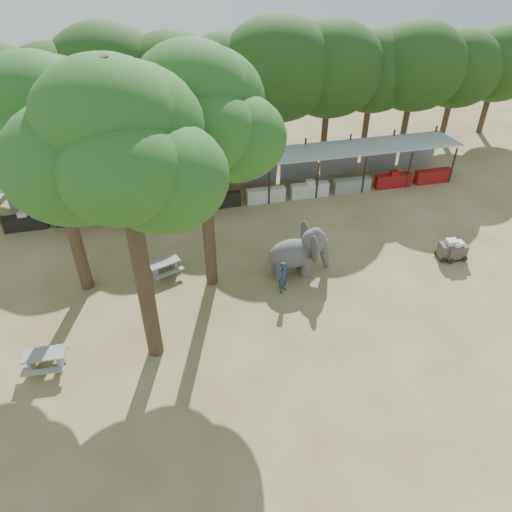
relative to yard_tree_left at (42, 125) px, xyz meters
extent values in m
plane|color=brown|center=(9.13, -7.19, -8.20)|extent=(100.00, 100.00, 0.00)
cube|color=#9C9EA5|center=(9.13, 6.81, -5.70)|extent=(28.00, 2.99, 0.39)
cylinder|color=#2D2319|center=(-3.47, 5.46, -7.00)|extent=(0.12, 0.12, 2.40)
cylinder|color=#2D2319|center=(-3.47, 8.16, -6.80)|extent=(0.12, 0.12, 2.80)
cube|color=black|center=(-3.47, 5.71, -7.75)|extent=(2.38, 0.50, 0.90)
cube|color=gray|center=(-3.47, 8.11, -7.20)|extent=(2.52, 0.12, 2.00)
cylinder|color=#2D2319|center=(-0.67, 5.46, -7.00)|extent=(0.12, 0.12, 2.40)
cylinder|color=#2D2319|center=(-0.67, 8.16, -6.80)|extent=(0.12, 0.12, 2.80)
cube|color=black|center=(-0.67, 5.71, -7.75)|extent=(2.38, 0.50, 0.90)
cube|color=gray|center=(-0.67, 8.11, -7.20)|extent=(2.52, 0.12, 2.00)
cylinder|color=#2D2319|center=(2.13, 5.46, -7.00)|extent=(0.12, 0.12, 2.40)
cylinder|color=#2D2319|center=(2.13, 8.16, -6.80)|extent=(0.12, 0.12, 2.80)
cube|color=maroon|center=(2.13, 5.71, -7.75)|extent=(2.38, 0.50, 0.90)
cube|color=gray|center=(2.13, 8.11, -7.20)|extent=(2.52, 0.12, 2.00)
cylinder|color=#2D2319|center=(4.93, 5.46, -7.00)|extent=(0.12, 0.12, 2.40)
cylinder|color=#2D2319|center=(4.93, 8.16, -6.80)|extent=(0.12, 0.12, 2.80)
cube|color=silver|center=(4.93, 5.71, -7.75)|extent=(2.38, 0.50, 0.90)
cube|color=gray|center=(4.93, 8.11, -7.20)|extent=(2.52, 0.12, 2.00)
cylinder|color=#2D2319|center=(7.73, 5.46, -7.00)|extent=(0.12, 0.12, 2.40)
cylinder|color=#2D2319|center=(7.73, 8.16, -6.80)|extent=(0.12, 0.12, 2.80)
cube|color=black|center=(7.73, 5.71, -7.75)|extent=(2.38, 0.50, 0.90)
cube|color=gray|center=(7.73, 8.11, -7.20)|extent=(2.52, 0.12, 2.00)
cylinder|color=#2D2319|center=(10.53, 5.46, -7.00)|extent=(0.12, 0.12, 2.40)
cylinder|color=#2D2319|center=(10.53, 8.16, -6.80)|extent=(0.12, 0.12, 2.80)
cube|color=silver|center=(10.53, 5.71, -7.75)|extent=(2.38, 0.50, 0.90)
cube|color=gray|center=(10.53, 8.11, -7.20)|extent=(2.52, 0.12, 2.00)
cylinder|color=#2D2319|center=(13.33, 5.46, -7.00)|extent=(0.12, 0.12, 2.40)
cylinder|color=#2D2319|center=(13.33, 8.16, -6.80)|extent=(0.12, 0.12, 2.80)
cube|color=silver|center=(13.33, 5.71, -7.75)|extent=(2.38, 0.50, 0.90)
cube|color=gray|center=(13.33, 8.11, -7.20)|extent=(2.52, 0.12, 2.00)
cylinder|color=#2D2319|center=(16.13, 5.46, -7.00)|extent=(0.12, 0.12, 2.40)
cylinder|color=#2D2319|center=(16.13, 8.16, -6.80)|extent=(0.12, 0.12, 2.80)
cube|color=gray|center=(16.13, 5.71, -7.75)|extent=(2.38, 0.50, 0.90)
cube|color=gray|center=(16.13, 8.11, -7.20)|extent=(2.52, 0.12, 2.00)
cylinder|color=#2D2319|center=(18.93, 5.46, -7.00)|extent=(0.12, 0.12, 2.40)
cylinder|color=#2D2319|center=(18.93, 8.16, -6.80)|extent=(0.12, 0.12, 2.80)
cube|color=maroon|center=(18.93, 5.71, -7.75)|extent=(2.38, 0.50, 0.90)
cube|color=gray|center=(18.93, 8.11, -7.20)|extent=(2.52, 0.12, 2.00)
cylinder|color=#2D2319|center=(21.73, 5.46, -7.00)|extent=(0.12, 0.12, 2.40)
cylinder|color=#2D2319|center=(21.73, 8.16, -6.80)|extent=(0.12, 0.12, 2.80)
cube|color=maroon|center=(21.73, 5.71, -7.75)|extent=(2.38, 0.50, 0.90)
cube|color=gray|center=(21.73, 8.11, -7.20)|extent=(2.52, 0.12, 2.00)
cylinder|color=#332316|center=(0.13, -0.19, -3.60)|extent=(0.60, 0.60, 9.20)
cone|color=#332316|center=(0.13, -0.19, 1.00)|extent=(0.57, 0.57, 2.88)
ellipsoid|color=#154D11|center=(-1.27, 0.11, -0.38)|extent=(4.80, 4.80, 3.94)
ellipsoid|color=#154D11|center=(1.33, -0.79, -0.78)|extent=(4.20, 4.20, 3.44)
ellipsoid|color=#154D11|center=(0.33, 0.91, 0.22)|extent=(5.20, 5.20, 4.26)
ellipsoid|color=#154D11|center=(0.13, -1.49, -0.08)|extent=(3.80, 3.80, 3.12)
ellipsoid|color=#154D11|center=(-0.17, 0.01, 1.02)|extent=(4.40, 4.40, 3.61)
cylinder|color=#332316|center=(3.13, -5.19, -3.00)|extent=(0.64, 0.64, 10.40)
cone|color=#332316|center=(3.13, -5.19, 2.20)|extent=(0.61, 0.61, 3.25)
ellipsoid|color=#154D11|center=(1.73, -4.89, 0.64)|extent=(4.80, 4.80, 3.94)
ellipsoid|color=#154D11|center=(4.33, -5.79, 0.24)|extent=(4.20, 4.20, 3.44)
ellipsoid|color=#154D11|center=(3.33, -4.09, 1.24)|extent=(5.20, 5.20, 4.26)
ellipsoid|color=#154D11|center=(3.13, -6.49, 0.94)|extent=(3.80, 3.80, 3.12)
ellipsoid|color=#154D11|center=(2.83, -4.99, 2.04)|extent=(4.40, 4.40, 3.61)
cylinder|color=#332316|center=(6.13, -1.19, -3.40)|extent=(0.56, 0.56, 9.60)
cone|color=#332316|center=(6.13, -1.19, 1.40)|extent=(0.53, 0.53, 3.00)
ellipsoid|color=#154D11|center=(4.73, -0.89, -0.04)|extent=(4.80, 4.80, 3.94)
ellipsoid|color=#154D11|center=(7.33, -1.79, -0.44)|extent=(4.20, 4.20, 3.44)
ellipsoid|color=#154D11|center=(6.33, -0.09, 0.56)|extent=(5.20, 5.20, 4.26)
ellipsoid|color=#154D11|center=(6.13, -2.49, 0.26)|extent=(3.80, 3.80, 3.12)
ellipsoid|color=#154D11|center=(5.83, -0.99, 1.36)|extent=(4.40, 4.40, 3.61)
cylinder|color=#332316|center=(-4.20, 11.81, -6.33)|extent=(0.44, 0.44, 3.74)
ellipsoid|color=#12330B|center=(-4.20, 11.81, -2.68)|extent=(6.46, 5.95, 5.61)
cylinder|color=#332316|center=(-0.87, 11.81, -6.33)|extent=(0.44, 0.44, 3.74)
ellipsoid|color=#12330B|center=(-0.87, 11.81, -2.68)|extent=(6.46, 5.95, 5.61)
cylinder|color=#332316|center=(2.47, 11.81, -6.33)|extent=(0.44, 0.44, 3.74)
ellipsoid|color=#12330B|center=(2.47, 11.81, -2.68)|extent=(6.46, 5.95, 5.61)
cylinder|color=#332316|center=(5.80, 11.81, -6.33)|extent=(0.44, 0.44, 3.74)
ellipsoid|color=#12330B|center=(5.80, 11.81, -2.68)|extent=(6.46, 5.95, 5.61)
cylinder|color=#332316|center=(9.13, 11.81, -6.33)|extent=(0.44, 0.44, 3.74)
ellipsoid|color=#12330B|center=(9.13, 11.81, -2.68)|extent=(6.46, 5.95, 5.61)
cylinder|color=#332316|center=(12.47, 11.81, -6.33)|extent=(0.44, 0.44, 3.74)
ellipsoid|color=#12330B|center=(12.47, 11.81, -2.68)|extent=(6.46, 5.95, 5.61)
cylinder|color=#332316|center=(15.80, 11.81, -6.33)|extent=(0.44, 0.44, 3.74)
ellipsoid|color=#12330B|center=(15.80, 11.81, -2.68)|extent=(6.46, 5.95, 5.61)
cylinder|color=#332316|center=(19.13, 11.81, -6.33)|extent=(0.44, 0.44, 3.74)
ellipsoid|color=#12330B|center=(19.13, 11.81, -2.68)|extent=(6.46, 5.95, 5.61)
cylinder|color=#332316|center=(22.47, 11.81, -6.33)|extent=(0.44, 0.44, 3.74)
ellipsoid|color=#12330B|center=(22.47, 11.81, -2.68)|extent=(6.46, 5.95, 5.61)
cylinder|color=#332316|center=(25.80, 11.81, -6.33)|extent=(0.44, 0.44, 3.74)
ellipsoid|color=#12330B|center=(25.80, 11.81, -2.68)|extent=(6.46, 5.95, 5.61)
cylinder|color=#332316|center=(29.13, 11.81, -6.33)|extent=(0.44, 0.44, 3.74)
ellipsoid|color=#12330B|center=(29.13, 11.81, -2.68)|extent=(6.46, 5.95, 5.61)
ellipsoid|color=#474545|center=(10.12, -1.38, -6.99)|extent=(2.38, 1.46, 1.50)
cylinder|color=#474545|center=(9.50, -1.77, -7.57)|extent=(0.56, 0.56, 1.26)
cylinder|color=#474545|center=(9.46, -1.05, -7.57)|extent=(0.56, 0.56, 1.26)
cylinder|color=#474545|center=(10.77, -1.71, -7.57)|extent=(0.56, 0.56, 1.26)
cylinder|color=#474545|center=(10.74, -1.00, -7.57)|extent=(0.56, 0.56, 1.26)
ellipsoid|color=#474545|center=(11.22, -1.33, -6.45)|extent=(1.33, 1.09, 1.39)
ellipsoid|color=#474545|center=(11.03, -2.02, -6.42)|extent=(0.27, 1.15, 1.43)
ellipsoid|color=#474545|center=(10.97, -0.66, -6.42)|extent=(0.27, 1.15, 1.43)
cone|color=#474545|center=(11.90, -1.30, -7.41)|extent=(0.60, 0.60, 1.57)
imported|color=#26384C|center=(9.37, -2.64, -7.34)|extent=(0.72, 0.74, 1.72)
cube|color=gray|center=(-1.23, -5.12, -7.40)|extent=(1.71, 0.86, 0.07)
cube|color=gray|center=(-1.78, -5.09, -7.81)|extent=(0.15, 0.67, 0.78)
cube|color=gray|center=(-0.67, -5.15, -7.81)|extent=(0.15, 0.67, 0.78)
cube|color=gray|center=(-1.26, -5.73, -7.73)|extent=(1.69, 0.36, 0.06)
cube|color=gray|center=(-1.19, -4.50, -7.73)|extent=(1.69, 0.36, 0.06)
cube|color=gray|center=(3.91, -0.05, -7.46)|extent=(1.70, 1.22, 0.06)
cube|color=gray|center=(3.43, -0.23, -7.84)|extent=(0.31, 0.61, 0.72)
cube|color=gray|center=(4.39, 0.13, -7.84)|extent=(0.31, 0.61, 0.72)
cube|color=gray|center=(4.11, -0.58, -7.77)|extent=(1.53, 0.78, 0.05)
cube|color=gray|center=(3.71, 0.48, -7.77)|extent=(1.53, 0.78, 0.05)
cube|color=#3E372C|center=(18.51, -1.98, -7.66)|extent=(1.12, 0.71, 0.76)
cylinder|color=black|center=(18.06, -2.31, -8.04)|extent=(0.33, 0.08, 0.32)
cylinder|color=black|center=(18.92, -2.36, -8.04)|extent=(0.33, 0.08, 0.32)
cylinder|color=black|center=(18.10, -1.60, -8.04)|extent=(0.33, 0.08, 0.32)
cylinder|color=black|center=(18.96, -1.65, -8.04)|extent=(0.33, 0.08, 0.32)
cube|color=silver|center=(18.51, -1.98, -7.17)|extent=(0.57, 0.46, 0.27)
cube|color=#3E372C|center=(18.81, -2.13, -7.69)|extent=(1.04, 0.65, 0.71)
cylinder|color=black|center=(18.41, -2.48, -8.05)|extent=(0.31, 0.07, 0.31)
cylinder|color=black|center=(19.22, -2.45, -8.05)|extent=(0.31, 0.07, 0.31)
cylinder|color=black|center=(18.39, -1.80, -8.05)|extent=(0.31, 0.07, 0.31)
cylinder|color=black|center=(19.20, -1.78, -8.05)|extent=(0.31, 0.07, 0.31)
cube|color=silver|center=(18.81, -2.13, -7.23)|extent=(0.52, 0.42, 0.25)
camera|label=1|loc=(4.11, -20.13, 7.74)|focal=35.00mm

